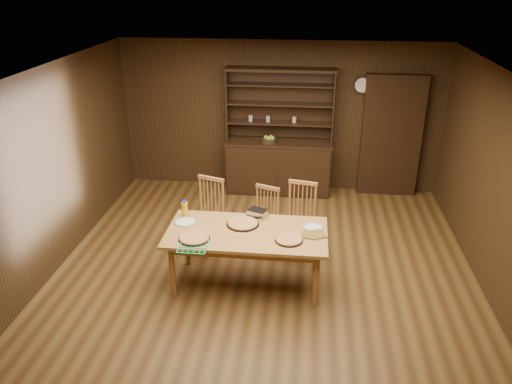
# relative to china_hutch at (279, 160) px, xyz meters

# --- Properties ---
(floor) EXTENTS (6.00, 6.00, 0.00)m
(floor) POSITION_rel_china_hutch_xyz_m (0.00, -2.75, -0.60)
(floor) COLOR brown
(floor) RESTS_ON ground
(room_shell) EXTENTS (6.00, 6.00, 6.00)m
(room_shell) POSITION_rel_china_hutch_xyz_m (0.00, -2.75, 0.98)
(room_shell) COLOR silver
(room_shell) RESTS_ON floor
(china_hutch) EXTENTS (1.84, 0.52, 2.17)m
(china_hutch) POSITION_rel_china_hutch_xyz_m (0.00, 0.00, 0.00)
(china_hutch) COLOR black
(china_hutch) RESTS_ON floor
(doorway) EXTENTS (1.00, 0.18, 2.10)m
(doorway) POSITION_rel_china_hutch_xyz_m (1.90, 0.15, 0.45)
(doorway) COLOR black
(doorway) RESTS_ON floor
(wall_clock) EXTENTS (0.30, 0.05, 0.30)m
(wall_clock) POSITION_rel_china_hutch_xyz_m (1.35, 0.20, 1.30)
(wall_clock) COLOR black
(wall_clock) RESTS_ON room_shell
(dining_table) EXTENTS (1.95, 0.97, 0.75)m
(dining_table) POSITION_rel_china_hutch_xyz_m (-0.19, -2.91, 0.08)
(dining_table) COLOR #A37638
(dining_table) RESTS_ON floor
(chair_left) EXTENTS (0.54, 0.53, 1.04)m
(chair_left) POSITION_rel_china_hutch_xyz_m (-0.84, -2.03, -0.04)
(chair_left) COLOR #A96B3A
(chair_left) RESTS_ON floor
(chair_center) EXTENTS (0.48, 0.47, 0.93)m
(chair_center) POSITION_rel_china_hutch_xyz_m (-0.06, -1.99, -0.11)
(chair_center) COLOR #A96B3A
(chair_center) RESTS_ON floor
(chair_right) EXTENTS (0.49, 0.48, 1.03)m
(chair_right) POSITION_rel_china_hutch_xyz_m (0.44, -2.02, -0.05)
(chair_right) COLOR #A96B3A
(chair_right) RESTS_ON floor
(pizza_left) EXTENTS (0.38, 0.38, 0.04)m
(pizza_left) POSITION_rel_china_hutch_xyz_m (-0.78, -3.16, 0.17)
(pizza_left) COLOR black
(pizza_left) RESTS_ON dining_table
(pizza_right) EXTENTS (0.34, 0.34, 0.04)m
(pizza_right) POSITION_rel_china_hutch_xyz_m (0.33, -3.08, 0.17)
(pizza_right) COLOR black
(pizza_right) RESTS_ON dining_table
(pizza_center) EXTENTS (0.41, 0.41, 0.04)m
(pizza_center) POSITION_rel_china_hutch_xyz_m (-0.26, -2.74, 0.17)
(pizza_center) COLOR black
(pizza_center) RESTS_ON dining_table
(cooling_rack) EXTENTS (0.36, 0.36, 0.01)m
(cooling_rack) POSITION_rel_china_hutch_xyz_m (-0.75, -3.34, 0.16)
(cooling_rack) COLOR #0DB358
(cooling_rack) RESTS_ON dining_table
(plate_left) EXTENTS (0.27, 0.27, 0.02)m
(plate_left) POSITION_rel_china_hutch_xyz_m (-0.99, -2.76, 0.16)
(plate_left) COLOR silver
(plate_left) RESTS_ON dining_table
(plate_right) EXTENTS (0.24, 0.24, 0.02)m
(plate_right) POSITION_rel_china_hutch_xyz_m (0.61, -2.74, 0.16)
(plate_right) COLOR silver
(plate_right) RESTS_ON dining_table
(foil_dish) EXTENTS (0.27, 0.24, 0.09)m
(foil_dish) POSITION_rel_china_hutch_xyz_m (-0.10, -2.49, 0.20)
(foil_dish) COLOR silver
(foil_dish) RESTS_ON dining_table
(juice_bottle) EXTENTS (0.08, 0.08, 0.22)m
(juice_bottle) POSITION_rel_china_hutch_xyz_m (-1.03, -2.59, 0.26)
(juice_bottle) COLOR #E4A00C
(juice_bottle) RESTS_ON dining_table
(pot_holder_a) EXTENTS (0.28, 0.28, 0.02)m
(pot_holder_a) POSITION_rel_china_hutch_xyz_m (0.64, -2.91, 0.16)
(pot_holder_a) COLOR #B32614
(pot_holder_a) RESTS_ON dining_table
(pot_holder_b) EXTENTS (0.23, 0.23, 0.02)m
(pot_holder_b) POSITION_rel_china_hutch_xyz_m (0.58, -2.92, 0.16)
(pot_holder_b) COLOR #B32614
(pot_holder_b) RESTS_ON dining_table
(fruit_bowl) EXTENTS (0.27, 0.27, 0.12)m
(fruit_bowl) POSITION_rel_china_hutch_xyz_m (-0.17, -0.07, 0.39)
(fruit_bowl) COLOR black
(fruit_bowl) RESTS_ON china_hutch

